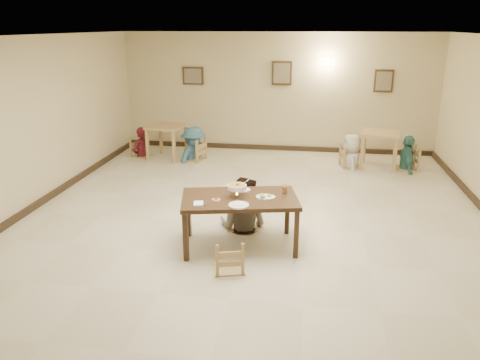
% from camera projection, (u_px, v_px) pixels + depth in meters
% --- Properties ---
extents(floor, '(10.00, 10.00, 0.00)m').
position_uv_depth(floor, '(252.00, 225.00, 7.75)').
color(floor, beige).
rests_on(floor, ground).
extents(ceiling, '(10.00, 10.00, 0.00)m').
position_uv_depth(ceiling, '(254.00, 36.00, 6.80)').
color(ceiling, white).
rests_on(ceiling, wall_back).
extents(wall_back, '(10.00, 0.00, 10.00)m').
position_uv_depth(wall_back, '(277.00, 93.00, 11.97)').
color(wall_back, beige).
rests_on(wall_back, floor).
extents(wall_front, '(10.00, 0.00, 10.00)m').
position_uv_depth(wall_front, '(141.00, 341.00, 2.59)').
color(wall_front, beige).
rests_on(wall_front, floor).
extents(wall_left, '(0.00, 10.00, 10.00)m').
position_uv_depth(wall_left, '(17.00, 129.00, 7.85)').
color(wall_left, beige).
rests_on(wall_left, floor).
extents(baseboard_back, '(8.00, 0.06, 0.12)m').
position_uv_depth(baseboard_back, '(276.00, 148.00, 12.39)').
color(baseboard_back, '#2E2216').
rests_on(baseboard_back, floor).
extents(baseboard_left, '(0.06, 10.00, 0.12)m').
position_uv_depth(baseboard_left, '(31.00, 208.00, 8.30)').
color(baseboard_left, '#2E2216').
rests_on(baseboard_left, floor).
extents(picture_a, '(0.55, 0.04, 0.45)m').
position_uv_depth(picture_a, '(193.00, 76.00, 12.11)').
color(picture_a, '#392A15').
rests_on(picture_a, wall_back).
extents(picture_b, '(0.50, 0.04, 0.60)m').
position_uv_depth(picture_b, '(282.00, 73.00, 11.75)').
color(picture_b, '#392A15').
rests_on(picture_b, wall_back).
extents(picture_c, '(0.45, 0.04, 0.55)m').
position_uv_depth(picture_c, '(384.00, 81.00, 11.44)').
color(picture_c, '#392A15').
rests_on(picture_c, wall_back).
extents(wall_sconce, '(0.16, 0.05, 0.22)m').
position_uv_depth(wall_sconce, '(327.00, 61.00, 11.50)').
color(wall_sconce, '#FFD88C').
rests_on(wall_sconce, wall_back).
extents(main_table, '(1.83, 1.27, 0.78)m').
position_uv_depth(main_table, '(240.00, 202.00, 6.81)').
color(main_table, '#392413').
rests_on(main_table, floor).
extents(chair_far, '(0.50, 0.50, 1.07)m').
position_uv_depth(chair_far, '(242.00, 196.00, 7.56)').
color(chair_far, tan).
rests_on(chair_far, floor).
extents(chair_near, '(0.41, 0.41, 0.87)m').
position_uv_depth(chair_near, '(228.00, 240.00, 6.23)').
color(chair_near, tan).
rests_on(chair_near, floor).
extents(main_diner, '(0.96, 0.83, 1.73)m').
position_uv_depth(main_diner, '(243.00, 177.00, 7.40)').
color(main_diner, gray).
rests_on(main_diner, floor).
extents(curry_warmer, '(0.31, 0.28, 0.25)m').
position_uv_depth(curry_warmer, '(237.00, 187.00, 6.76)').
color(curry_warmer, silver).
rests_on(curry_warmer, main_table).
extents(rice_plate_far, '(0.29, 0.29, 0.07)m').
position_uv_depth(rice_plate_far, '(241.00, 190.00, 7.05)').
color(rice_plate_far, white).
rests_on(rice_plate_far, main_table).
extents(rice_plate_near, '(0.29, 0.29, 0.06)m').
position_uv_depth(rice_plate_near, '(239.00, 205.00, 6.45)').
color(rice_plate_near, white).
rests_on(rice_plate_near, main_table).
extents(fried_plate, '(0.28, 0.28, 0.06)m').
position_uv_depth(fried_plate, '(265.00, 197.00, 6.74)').
color(fried_plate, white).
rests_on(fried_plate, main_table).
extents(chili_dish, '(0.11, 0.11, 0.02)m').
position_uv_depth(chili_dish, '(216.00, 200.00, 6.65)').
color(chili_dish, white).
rests_on(chili_dish, main_table).
extents(napkin_cutlery, '(0.18, 0.28, 0.03)m').
position_uv_depth(napkin_cutlery, '(199.00, 204.00, 6.48)').
color(napkin_cutlery, white).
rests_on(napkin_cutlery, main_table).
extents(drink_glass, '(0.07, 0.07, 0.14)m').
position_uv_depth(drink_glass, '(284.00, 189.00, 6.92)').
color(drink_glass, white).
rests_on(drink_glass, main_table).
extents(bg_table_left, '(0.95, 0.95, 0.83)m').
position_uv_depth(bg_table_left, '(167.00, 131.00, 11.45)').
color(bg_table_left, tan).
rests_on(bg_table_left, floor).
extents(bg_table_right, '(0.96, 0.96, 0.83)m').
position_uv_depth(bg_table_right, '(380.00, 138.00, 10.71)').
color(bg_table_right, tan).
rests_on(bg_table_right, floor).
extents(bg_chair_ll, '(0.42, 0.42, 0.90)m').
position_uv_depth(bg_chair_ll, '(141.00, 139.00, 11.63)').
color(bg_chair_ll, tan).
rests_on(bg_chair_ll, floor).
extents(bg_chair_lr, '(0.49, 0.49, 1.04)m').
position_uv_depth(bg_chair_lr, '(193.00, 139.00, 11.34)').
color(bg_chair_lr, tan).
rests_on(bg_chair_lr, floor).
extents(bg_chair_rl, '(0.46, 0.46, 0.98)m').
position_uv_depth(bg_chair_rl, '(352.00, 146.00, 10.80)').
color(bg_chair_rl, tan).
rests_on(bg_chair_rl, floor).
extents(bg_chair_rr, '(0.48, 0.48, 1.02)m').
position_uv_depth(bg_chair_rr, '(408.00, 148.00, 10.61)').
color(bg_chair_rr, tan).
rests_on(bg_chair_rr, floor).
extents(bg_diner_a, '(0.56, 0.66, 1.52)m').
position_uv_depth(bg_diner_a, '(140.00, 127.00, 11.53)').
color(bg_diner_a, '#51121B').
rests_on(bg_diner_a, floor).
extents(bg_diner_b, '(0.91, 1.20, 1.66)m').
position_uv_depth(bg_diner_b, '(193.00, 127.00, 11.25)').
color(bg_diner_b, teal).
rests_on(bg_diner_b, floor).
extents(bg_diner_c, '(0.57, 0.81, 1.55)m').
position_uv_depth(bg_diner_c, '(353.00, 134.00, 10.71)').
color(bg_diner_c, silver).
rests_on(bg_diner_c, floor).
extents(bg_diner_d, '(0.42, 0.94, 1.57)m').
position_uv_depth(bg_diner_d, '(410.00, 136.00, 10.52)').
color(bg_diner_d, teal).
rests_on(bg_diner_d, floor).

